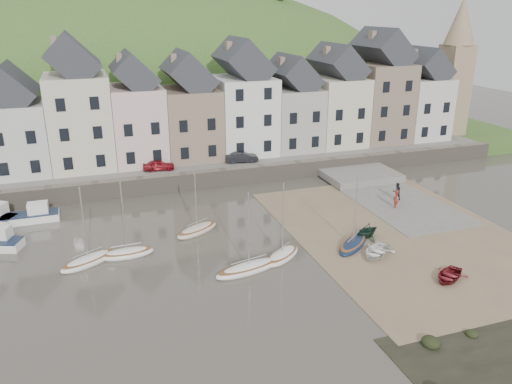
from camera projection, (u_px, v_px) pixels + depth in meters
name	position (u px, v px, depth m)	size (l,w,h in m)	color
ground	(281.00, 253.00, 39.31)	(160.00, 160.00, 0.00)	#444035
quay_land	(193.00, 145.00, 67.49)	(90.00, 30.00, 1.50)	#3A5E25
quay_street	(215.00, 163.00, 56.99)	(70.00, 7.00, 0.10)	slate
seawall	(223.00, 177.00, 54.11)	(70.00, 1.20, 1.80)	slate
beach	(401.00, 233.00, 42.65)	(18.00, 26.00, 0.06)	#7D634C
slipway	(389.00, 196.00, 50.97)	(8.00, 18.00, 0.12)	slate
hillside	(141.00, 206.00, 97.27)	(134.40, 84.00, 84.00)	#3A5E25
townhouse_terrace	(220.00, 106.00, 58.66)	(61.05, 8.00, 13.93)	white
church_spire	(456.00, 64.00, 67.37)	(4.00, 4.00, 18.00)	#997F60
sailboat_0	(89.00, 261.00, 37.54)	(4.70, 3.62, 6.32)	white
sailboat_1	(127.00, 253.00, 38.68)	(4.17, 1.66, 6.32)	white
sailboat_2	(197.00, 230.00, 42.80)	(4.49, 3.45, 6.32)	beige
sailboat_3	(282.00, 255.00, 38.34)	(4.11, 3.61, 6.32)	white
sailboat_4	(249.00, 268.00, 36.48)	(5.62, 2.66, 6.32)	white
sailboat_5	(353.00, 244.00, 40.15)	(4.39, 4.03, 6.32)	#12203A
motorboat_2	(32.00, 215.00, 44.97)	(4.90, 1.76, 1.70)	white
rowboat_white	(376.00, 251.00, 38.64)	(2.35, 3.28, 0.68)	white
rowboat_green	(367.00, 230.00, 41.62)	(2.06, 2.39, 1.26)	#153024
rowboat_red	(449.00, 275.00, 35.22)	(2.14, 3.00, 0.62)	maroon
person_red	(396.00, 199.00, 47.59)	(0.65, 0.43, 1.78)	maroon
person_dark	(397.00, 191.00, 49.58)	(0.87, 0.68, 1.79)	black
car_left	(159.00, 165.00, 53.93)	(1.34, 3.34, 1.14)	maroon
car_right	(242.00, 157.00, 56.77)	(1.28, 3.67, 1.21)	black
shore_rocks	(501.00, 349.00, 28.02)	(14.00, 6.00, 0.70)	black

